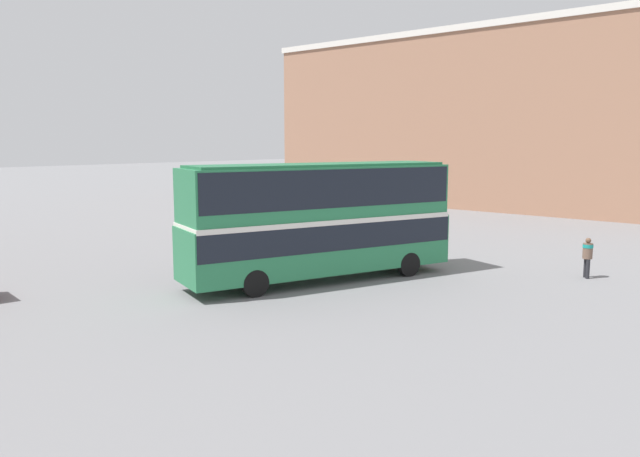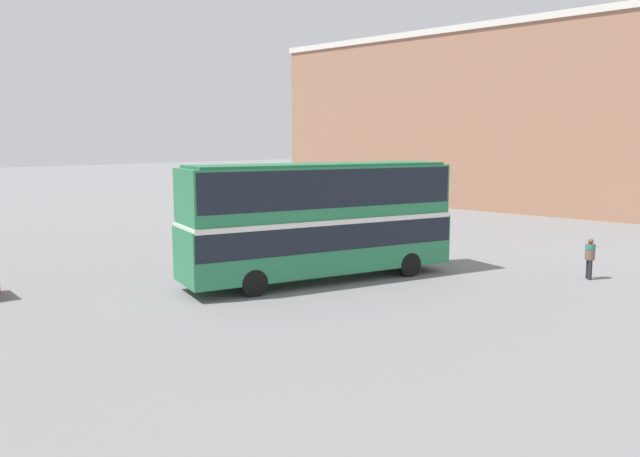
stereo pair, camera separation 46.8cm
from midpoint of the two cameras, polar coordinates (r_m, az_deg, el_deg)
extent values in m
plane|color=slate|center=(26.45, 1.08, -4.09)|extent=(240.00, 240.00, 0.00)
cube|color=#9E7056|center=(55.16, 14.47, 9.34)|extent=(8.04, 39.34, 14.12)
cube|color=silver|center=(55.84, 14.74, 16.86)|extent=(8.34, 39.64, 0.50)
cube|color=#287A4C|center=(24.80, -0.54, -1.52)|extent=(11.39, 5.96, 2.02)
cube|color=#287A4C|center=(24.54, -0.55, 3.25)|extent=(11.20, 5.84, 2.12)
cube|color=black|center=(24.73, -0.54, -0.48)|extent=(11.29, 5.96, 0.99)
cube|color=black|center=(24.52, -0.55, 3.85)|extent=(11.05, 5.81, 1.45)
cube|color=silver|center=(24.65, -0.54, 0.86)|extent=(11.29, 5.95, 0.20)
cube|color=#226841|center=(24.48, -0.55, 5.84)|extent=(10.67, 5.51, 0.10)
cylinder|color=black|center=(27.79, 4.72, -2.48)|extent=(1.04, 0.60, 0.99)
cylinder|color=black|center=(25.99, 7.59, -3.25)|extent=(1.04, 0.60, 0.99)
cylinder|color=black|center=(24.57, -8.68, -3.93)|extent=(1.04, 0.60, 0.99)
cylinder|color=black|center=(22.52, -6.55, -4.99)|extent=(1.04, 0.60, 0.99)
cylinder|color=#232328|center=(27.44, 22.84, -3.43)|extent=(0.15, 0.15, 0.80)
cylinder|color=#232328|center=(27.67, 22.66, -3.33)|extent=(0.15, 0.15, 0.80)
cylinder|color=brown|center=(27.43, 22.83, -1.91)|extent=(0.54, 0.54, 0.63)
cylinder|color=teal|center=(27.40, 22.85, -1.49)|extent=(0.57, 0.57, 0.14)
sphere|color=brown|center=(27.36, 22.88, -1.02)|extent=(0.22, 0.22, 0.22)
cube|color=silver|center=(39.00, -2.55, 0.83)|extent=(4.29, 2.25, 0.77)
cube|color=black|center=(39.05, -2.41, 1.74)|extent=(2.31, 1.86, 0.45)
cylinder|color=black|center=(37.54, -2.75, 0.03)|extent=(0.69, 0.29, 0.67)
cylinder|color=black|center=(38.56, -4.68, 0.23)|extent=(0.69, 0.29, 0.67)
cylinder|color=black|center=(39.57, -0.48, 0.45)|extent=(0.69, 0.29, 0.67)
cylinder|color=black|center=(40.54, -2.37, 0.63)|extent=(0.69, 0.29, 0.67)
camera|label=1|loc=(0.23, -90.54, -0.08)|focal=35.00mm
camera|label=2|loc=(0.23, 89.46, 0.08)|focal=35.00mm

